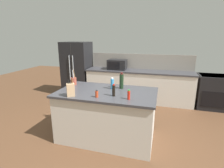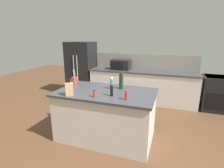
{
  "view_description": "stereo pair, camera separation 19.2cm",
  "coord_description": "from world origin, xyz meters",
  "px_view_note": "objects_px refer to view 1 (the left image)",
  "views": [
    {
      "loc": [
        0.95,
        -2.93,
        1.93
      ],
      "look_at": [
        0.0,
        0.35,
        0.99
      ],
      "focal_mm": 28.0,
      "sensor_mm": 36.0,
      "label": 1
    },
    {
      "loc": [
        1.13,
        -2.87,
        1.93
      ],
      "look_at": [
        0.0,
        0.35,
        0.99
      ],
      "focal_mm": 28.0,
      "sensor_mm": 36.0,
      "label": 2
    }
  ],
  "objects_px": {
    "range_oven": "(212,91)",
    "dish_soap_bottle": "(112,84)",
    "spice_jar_paprika": "(97,94)",
    "knife_block": "(71,90)",
    "hot_sauce_bottle": "(129,95)",
    "microwave": "(117,65)",
    "utensil_crock": "(74,81)",
    "refrigerator": "(77,69)",
    "soy_sauce_bottle": "(114,90)",
    "wine_bottle": "(122,81)"
  },
  "relations": [
    {
      "from": "knife_block",
      "to": "spice_jar_paprika",
      "type": "distance_m",
      "value": 0.45
    },
    {
      "from": "spice_jar_paprika",
      "to": "hot_sauce_bottle",
      "type": "height_order",
      "value": "hot_sauce_bottle"
    },
    {
      "from": "range_oven",
      "to": "dish_soap_bottle",
      "type": "height_order",
      "value": "dish_soap_bottle"
    },
    {
      "from": "wine_bottle",
      "to": "refrigerator",
      "type": "bearing_deg",
      "value": 134.75
    },
    {
      "from": "knife_block",
      "to": "spice_jar_paprika",
      "type": "relative_size",
      "value": 2.36
    },
    {
      "from": "refrigerator",
      "to": "range_oven",
      "type": "bearing_deg",
      "value": -0.72
    },
    {
      "from": "refrigerator",
      "to": "range_oven",
      "type": "relative_size",
      "value": 1.9
    },
    {
      "from": "range_oven",
      "to": "soy_sauce_bottle",
      "type": "distance_m",
      "value": 3.25
    },
    {
      "from": "refrigerator",
      "to": "wine_bottle",
      "type": "height_order",
      "value": "refrigerator"
    },
    {
      "from": "range_oven",
      "to": "wine_bottle",
      "type": "xyz_separation_m",
      "value": [
        -2.09,
        -1.94,
        0.62
      ]
    },
    {
      "from": "refrigerator",
      "to": "knife_block",
      "type": "distance_m",
      "value": 2.95
    },
    {
      "from": "dish_soap_bottle",
      "to": "hot_sauce_bottle",
      "type": "distance_m",
      "value": 0.64
    },
    {
      "from": "hot_sauce_bottle",
      "to": "soy_sauce_bottle",
      "type": "bearing_deg",
      "value": 161.67
    },
    {
      "from": "microwave",
      "to": "utensil_crock",
      "type": "height_order",
      "value": "utensil_crock"
    },
    {
      "from": "microwave",
      "to": "range_oven",
      "type": "bearing_deg",
      "value": -0.0
    },
    {
      "from": "utensil_crock",
      "to": "spice_jar_paprika",
      "type": "bearing_deg",
      "value": -38.76
    },
    {
      "from": "utensil_crock",
      "to": "hot_sauce_bottle",
      "type": "xyz_separation_m",
      "value": [
        1.28,
        -0.55,
        -0.01
      ]
    },
    {
      "from": "dish_soap_bottle",
      "to": "knife_block",
      "type": "bearing_deg",
      "value": -132.78
    },
    {
      "from": "refrigerator",
      "to": "range_oven",
      "type": "distance_m",
      "value": 4.08
    },
    {
      "from": "utensil_crock",
      "to": "wine_bottle",
      "type": "height_order",
      "value": "utensil_crock"
    },
    {
      "from": "knife_block",
      "to": "soy_sauce_bottle",
      "type": "bearing_deg",
      "value": -17.46
    },
    {
      "from": "dish_soap_bottle",
      "to": "microwave",
      "type": "bearing_deg",
      "value": 101.91
    },
    {
      "from": "refrigerator",
      "to": "dish_soap_bottle",
      "type": "distance_m",
      "value": 2.75
    },
    {
      "from": "range_oven",
      "to": "knife_block",
      "type": "height_order",
      "value": "knife_block"
    },
    {
      "from": "microwave",
      "to": "hot_sauce_bottle",
      "type": "bearing_deg",
      "value": -71.4
    },
    {
      "from": "utensil_crock",
      "to": "dish_soap_bottle",
      "type": "bearing_deg",
      "value": -4.23
    },
    {
      "from": "range_oven",
      "to": "microwave",
      "type": "height_order",
      "value": "microwave"
    },
    {
      "from": "utensil_crock",
      "to": "microwave",
      "type": "bearing_deg",
      "value": 77.33
    },
    {
      "from": "knife_block",
      "to": "hot_sauce_bottle",
      "type": "height_order",
      "value": "knife_block"
    },
    {
      "from": "refrigerator",
      "to": "soy_sauce_bottle",
      "type": "relative_size",
      "value": 8.31
    },
    {
      "from": "refrigerator",
      "to": "microwave",
      "type": "distance_m",
      "value": 1.4
    },
    {
      "from": "utensil_crock",
      "to": "spice_jar_paprika",
      "type": "relative_size",
      "value": 2.6
    },
    {
      "from": "soy_sauce_bottle",
      "to": "wine_bottle",
      "type": "distance_m",
      "value": 0.47
    },
    {
      "from": "range_oven",
      "to": "utensil_crock",
      "type": "distance_m",
      "value": 3.72
    },
    {
      "from": "range_oven",
      "to": "spice_jar_paprika",
      "type": "xyz_separation_m",
      "value": [
        -2.37,
        -2.55,
        0.53
      ]
    },
    {
      "from": "range_oven",
      "to": "hot_sauce_bottle",
      "type": "height_order",
      "value": "hot_sauce_bottle"
    },
    {
      "from": "utensil_crock",
      "to": "dish_soap_bottle",
      "type": "height_order",
      "value": "utensil_crock"
    },
    {
      "from": "spice_jar_paprika",
      "to": "refrigerator",
      "type": "bearing_deg",
      "value": 123.08
    },
    {
      "from": "range_oven",
      "to": "utensil_crock",
      "type": "relative_size",
      "value": 2.87
    },
    {
      "from": "knife_block",
      "to": "spice_jar_paprika",
      "type": "xyz_separation_m",
      "value": [
        0.44,
        0.07,
        -0.06
      ]
    },
    {
      "from": "knife_block",
      "to": "utensil_crock",
      "type": "bearing_deg",
      "value": 80.43
    },
    {
      "from": "knife_block",
      "to": "dish_soap_bottle",
      "type": "relative_size",
      "value": 1.31
    },
    {
      "from": "spice_jar_paprika",
      "to": "knife_block",
      "type": "bearing_deg",
      "value": -171.32
    },
    {
      "from": "microwave",
      "to": "dish_soap_bottle",
      "type": "height_order",
      "value": "microwave"
    },
    {
      "from": "spice_jar_paprika",
      "to": "dish_soap_bottle",
      "type": "relative_size",
      "value": 0.55
    },
    {
      "from": "refrigerator",
      "to": "range_oven",
      "type": "xyz_separation_m",
      "value": [
        4.06,
        -0.05,
        -0.41
      ]
    },
    {
      "from": "microwave",
      "to": "refrigerator",
      "type": "bearing_deg",
      "value": 177.87
    },
    {
      "from": "spice_jar_paprika",
      "to": "dish_soap_bottle",
      "type": "distance_m",
      "value": 0.55
    },
    {
      "from": "hot_sauce_bottle",
      "to": "range_oven",
      "type": "bearing_deg",
      "value": 53.69
    },
    {
      "from": "range_oven",
      "to": "microwave",
      "type": "distance_m",
      "value": 2.75
    }
  ]
}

